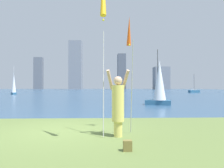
{
  "coord_description": "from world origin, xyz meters",
  "views": [
    {
      "loc": [
        1.58,
        -6.85,
        1.47
      ],
      "look_at": [
        2.27,
        13.7,
        1.73
      ],
      "focal_mm": 32.43,
      "sensor_mm": 36.0,
      "label": 1
    }
  ],
  "objects_px": {
    "kite_flag_right": "(129,35)",
    "sailboat_3": "(14,84)",
    "sailboat_1": "(194,90)",
    "sailboat_8": "(159,84)",
    "person": "(118,103)",
    "sailboat_0": "(194,91)",
    "bag": "(128,146)"
  },
  "relations": [
    {
      "from": "kite_flag_right",
      "to": "sailboat_3",
      "type": "height_order",
      "value": "sailboat_3"
    },
    {
      "from": "sailboat_1",
      "to": "sailboat_8",
      "type": "height_order",
      "value": "sailboat_1"
    },
    {
      "from": "person",
      "to": "kite_flag_right",
      "type": "xyz_separation_m",
      "value": [
        0.43,
        0.81,
        2.26
      ]
    },
    {
      "from": "sailboat_8",
      "to": "sailboat_1",
      "type": "bearing_deg",
      "value": 63.16
    },
    {
      "from": "sailboat_0",
      "to": "kite_flag_right",
      "type": "bearing_deg",
      "value": -116.55
    },
    {
      "from": "kite_flag_right",
      "to": "sailboat_8",
      "type": "bearing_deg",
      "value": 69.22
    },
    {
      "from": "bag",
      "to": "sailboat_8",
      "type": "height_order",
      "value": "sailboat_8"
    },
    {
      "from": "sailboat_1",
      "to": "sailboat_3",
      "type": "distance_m",
      "value": 49.84
    },
    {
      "from": "person",
      "to": "sailboat_3",
      "type": "distance_m",
      "value": 36.81
    },
    {
      "from": "sailboat_8",
      "to": "sailboat_3",
      "type": "bearing_deg",
      "value": 133.81
    },
    {
      "from": "sailboat_3",
      "to": "bag",
      "type": "bearing_deg",
      "value": -62.44
    },
    {
      "from": "bag",
      "to": "sailboat_0",
      "type": "bearing_deg",
      "value": 64.27
    },
    {
      "from": "person",
      "to": "kite_flag_right",
      "type": "bearing_deg",
      "value": 70.08
    },
    {
      "from": "sailboat_8",
      "to": "kite_flag_right",
      "type": "bearing_deg",
      "value": -110.78
    },
    {
      "from": "sailboat_1",
      "to": "sailboat_3",
      "type": "xyz_separation_m",
      "value": [
        -44.27,
        -22.85,
        1.57
      ]
    },
    {
      "from": "sailboat_3",
      "to": "sailboat_8",
      "type": "height_order",
      "value": "sailboat_3"
    },
    {
      "from": "kite_flag_right",
      "to": "sailboat_8",
      "type": "distance_m",
      "value": 10.02
    },
    {
      "from": "sailboat_1",
      "to": "sailboat_8",
      "type": "bearing_deg",
      "value": -116.84
    },
    {
      "from": "sailboat_0",
      "to": "sailboat_3",
      "type": "bearing_deg",
      "value": -165.62
    },
    {
      "from": "kite_flag_right",
      "to": "bag",
      "type": "relative_size",
      "value": 15.65
    },
    {
      "from": "person",
      "to": "sailboat_0",
      "type": "distance_m",
      "value": 47.3
    },
    {
      "from": "bag",
      "to": "sailboat_3",
      "type": "xyz_separation_m",
      "value": [
        -17.6,
        33.73,
        1.76
      ]
    },
    {
      "from": "person",
      "to": "sailboat_0",
      "type": "xyz_separation_m",
      "value": [
        21.16,
        42.29,
        -0.63
      ]
    },
    {
      "from": "sailboat_3",
      "to": "sailboat_8",
      "type": "relative_size",
      "value": 1.22
    },
    {
      "from": "person",
      "to": "sailboat_1",
      "type": "xyz_separation_m",
      "value": [
        26.8,
        55.23,
        -0.66
      ]
    },
    {
      "from": "sailboat_1",
      "to": "sailboat_3",
      "type": "relative_size",
      "value": 0.93
    },
    {
      "from": "kite_flag_right",
      "to": "sailboat_1",
      "type": "distance_m",
      "value": 60.55
    },
    {
      "from": "bag",
      "to": "person",
      "type": "bearing_deg",
      "value": 95.63
    },
    {
      "from": "person",
      "to": "sailboat_3",
      "type": "height_order",
      "value": "sailboat_3"
    },
    {
      "from": "kite_flag_right",
      "to": "sailboat_0",
      "type": "relative_size",
      "value": 0.85
    },
    {
      "from": "person",
      "to": "kite_flag_right",
      "type": "distance_m",
      "value": 2.43
    },
    {
      "from": "person",
      "to": "bag",
      "type": "height_order",
      "value": "person"
    }
  ]
}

